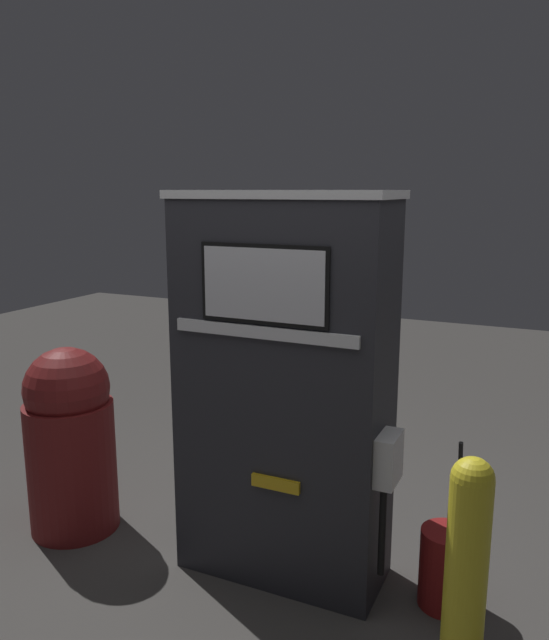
{
  "coord_description": "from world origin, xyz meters",
  "views": [
    {
      "loc": [
        1.21,
        -2.5,
        1.97
      ],
      "look_at": [
        0.0,
        0.11,
        1.37
      ],
      "focal_mm": 35.0,
      "sensor_mm": 36.0,
      "label": 1
    }
  ],
  "objects": [
    {
      "name": "gas_pump",
      "position": [
        0.0,
        0.22,
        0.99
      ],
      "size": [
        1.15,
        0.49,
        1.97
      ],
      "color": "#28282D",
      "rests_on": "ground_plane"
    },
    {
      "name": "trash_bin",
      "position": [
        -1.29,
        0.09,
        0.56
      ],
      "size": [
        0.51,
        0.51,
        1.1
      ],
      "color": "maroon",
      "rests_on": "ground_plane"
    },
    {
      "name": "squeegee_bucket",
      "position": [
        0.83,
        0.28,
        0.2
      ],
      "size": [
        0.25,
        0.25,
        0.86
      ],
      "color": "maroon",
      "rests_on": "ground_plane"
    },
    {
      "name": "safety_bollard",
      "position": [
        0.99,
        -0.34,
        0.55
      ],
      "size": [
        0.16,
        0.16,
        1.04
      ],
      "color": "yellow",
      "rests_on": "ground_plane"
    },
    {
      "name": "ground_plane",
      "position": [
        0.0,
        0.0,
        0.0
      ],
      "size": [
        14.0,
        14.0,
        0.0
      ],
      "primitive_type": "plane",
      "color": "#423F3D"
    }
  ]
}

